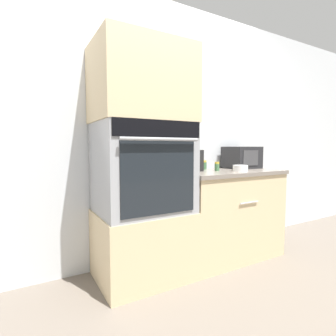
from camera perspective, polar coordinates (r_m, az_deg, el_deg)
ground_plane at (r=2.35m, az=7.03°, el=-23.23°), size 12.00×12.00×0.00m
wall_back at (r=2.62m, az=-1.07°, el=7.96°), size 8.00×0.05×2.50m
oven_cabinet_base at (r=2.30m, az=-5.46°, el=-16.19°), size 0.75×0.60×0.56m
wall_oven at (r=2.15m, az=-5.55°, el=0.06°), size 0.73×0.64×0.73m
oven_cabinet_upper at (r=2.21m, az=-5.73°, el=17.61°), size 0.75×0.60×0.61m
counter_unit at (r=2.73m, az=12.33°, el=-9.55°), size 1.08×0.63×0.87m
microwave at (r=2.97m, az=15.73°, el=2.23°), size 0.34×0.30×0.23m
knife_block at (r=2.51m, az=5.82°, el=1.65°), size 0.11×0.14×0.25m
bowl at (r=2.60m, az=15.48°, el=-0.03°), size 0.14×0.14×0.06m
condiment_jar_near at (r=2.73m, az=7.79°, el=0.67°), size 0.06×0.06×0.09m
condiment_jar_mid at (r=2.57m, az=10.61°, el=0.33°), size 0.05×0.05×0.09m
condiment_jar_far at (r=2.49m, az=2.24°, el=0.10°), size 0.05×0.05×0.07m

